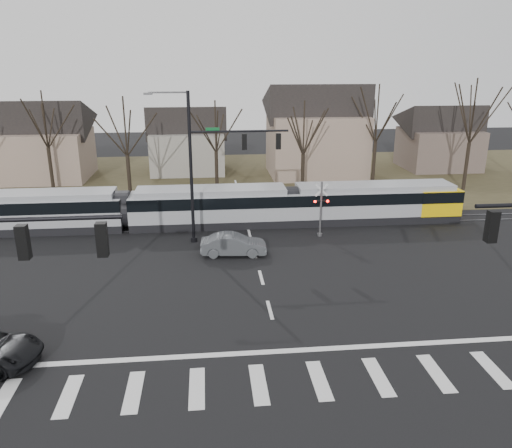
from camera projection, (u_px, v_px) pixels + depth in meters
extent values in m
plane|color=black|center=(275.00, 330.00, 23.33)|extent=(140.00, 140.00, 0.00)
cube|color=#38331E|center=(235.00, 178.00, 53.58)|extent=(140.00, 28.00, 0.01)
cube|color=silver|center=(2.00, 400.00, 18.51)|extent=(0.60, 2.60, 0.01)
cube|color=silver|center=(69.00, 396.00, 18.74)|extent=(0.60, 2.60, 0.01)
cube|color=silver|center=(134.00, 392.00, 18.97)|extent=(0.60, 2.60, 0.01)
cube|color=silver|center=(197.00, 388.00, 19.20)|extent=(0.60, 2.60, 0.01)
cube|color=silver|center=(259.00, 384.00, 19.43)|extent=(0.60, 2.60, 0.01)
cube|color=silver|center=(319.00, 380.00, 19.66)|extent=(0.60, 2.60, 0.01)
cube|color=silver|center=(378.00, 377.00, 19.89)|extent=(0.60, 2.60, 0.01)
cube|color=silver|center=(436.00, 373.00, 20.12)|extent=(0.60, 2.60, 0.01)
cube|color=silver|center=(492.00, 369.00, 20.34)|extent=(0.60, 2.60, 0.01)
cube|color=silver|center=(281.00, 351.00, 21.62)|extent=(28.00, 0.35, 0.01)
cube|color=silver|center=(270.00, 310.00, 25.22)|extent=(0.18, 2.00, 0.01)
cube|color=silver|center=(261.00, 277.00, 29.00)|extent=(0.18, 2.00, 0.01)
cube|color=silver|center=(254.00, 252.00, 32.78)|extent=(0.18, 2.00, 0.01)
cube|color=silver|center=(249.00, 233.00, 36.56)|extent=(0.18, 2.00, 0.01)
cube|color=silver|center=(245.00, 217.00, 40.34)|extent=(0.18, 2.00, 0.01)
cube|color=silver|center=(241.00, 203.00, 44.13)|extent=(0.18, 2.00, 0.01)
cube|color=silver|center=(238.00, 192.00, 47.91)|extent=(0.18, 2.00, 0.01)
cube|color=silver|center=(236.00, 182.00, 51.69)|extent=(0.18, 2.00, 0.01)
cube|color=#59595E|center=(248.00, 228.00, 37.60)|extent=(90.00, 0.12, 0.06)
cube|color=#59595E|center=(246.00, 222.00, 38.92)|extent=(90.00, 0.12, 0.06)
cube|color=gray|center=(32.00, 212.00, 36.49)|extent=(13.14, 2.83, 2.95)
cube|color=black|center=(31.00, 204.00, 36.30)|extent=(13.16, 2.87, 0.86)
cube|color=gray|center=(212.00, 207.00, 37.74)|extent=(12.13, 2.83, 2.95)
cube|color=black|center=(211.00, 199.00, 37.56)|extent=(12.15, 2.87, 0.86)
cube|color=gray|center=(374.00, 202.00, 38.95)|extent=(13.14, 2.83, 2.95)
cube|color=black|center=(374.00, 195.00, 38.76)|extent=(13.16, 2.87, 0.86)
cube|color=yellow|center=(435.00, 200.00, 39.39)|extent=(3.23, 2.89, 1.97)
imported|color=#4F5256|center=(234.00, 245.00, 32.19)|extent=(2.06, 4.43, 1.39)
cylinder|color=black|center=(8.00, 220.00, 14.45)|extent=(6.50, 0.14, 0.14)
cube|color=black|center=(23.00, 242.00, 14.70)|extent=(0.32, 0.32, 1.05)
sphere|color=#FF0C07|center=(22.00, 232.00, 14.60)|extent=(0.22, 0.22, 0.22)
cube|color=black|center=(102.00, 240.00, 14.92)|extent=(0.32, 0.32, 1.05)
sphere|color=#FF0C07|center=(101.00, 229.00, 14.82)|extent=(0.22, 0.22, 0.22)
cube|color=black|center=(492.00, 227.00, 16.09)|extent=(0.32, 0.32, 1.05)
sphere|color=#FF0C07|center=(493.00, 217.00, 15.99)|extent=(0.22, 0.22, 0.22)
cylinder|color=black|center=(191.00, 170.00, 33.18)|extent=(0.22, 0.22, 10.20)
cylinder|color=black|center=(194.00, 240.00, 34.72)|extent=(0.44, 0.44, 0.30)
cylinder|color=black|center=(239.00, 131.00, 32.71)|extent=(6.50, 0.14, 0.14)
cube|color=#0C5926|center=(213.00, 129.00, 32.50)|extent=(0.90, 0.03, 0.22)
cube|color=black|center=(244.00, 142.00, 32.96)|extent=(0.32, 0.32, 1.05)
sphere|color=#FF0C07|center=(244.00, 137.00, 32.86)|extent=(0.22, 0.22, 0.22)
cube|color=black|center=(278.00, 141.00, 33.17)|extent=(0.32, 0.32, 1.05)
sphere|color=#FF0C07|center=(278.00, 136.00, 33.07)|extent=(0.22, 0.22, 0.22)
cube|color=#59595B|center=(148.00, 94.00, 31.41)|extent=(0.55, 0.22, 0.14)
cylinder|color=#59595B|center=(321.00, 209.00, 35.28)|extent=(0.14, 0.14, 4.00)
cylinder|color=#59595B|center=(320.00, 235.00, 35.88)|extent=(0.36, 0.36, 0.20)
cube|color=silver|center=(322.00, 190.00, 34.85)|extent=(0.95, 0.04, 0.95)
cube|color=silver|center=(322.00, 190.00, 34.85)|extent=(0.95, 0.04, 0.95)
cube|color=black|center=(321.00, 201.00, 35.10)|extent=(1.00, 0.10, 0.12)
sphere|color=#FF0C07|center=(315.00, 202.00, 34.98)|extent=(0.18, 0.18, 0.18)
sphere|color=#FF0C07|center=(328.00, 201.00, 35.06)|extent=(0.18, 0.18, 0.18)
cube|color=gray|center=(45.00, 155.00, 52.79)|extent=(9.00, 8.00, 5.00)
cube|color=gray|center=(188.00, 152.00, 56.19)|extent=(8.00, 7.00, 4.50)
cube|color=gray|center=(316.00, 145.00, 54.38)|extent=(10.00, 8.00, 6.50)
cube|color=brown|center=(439.00, 149.00, 58.01)|extent=(8.00, 7.00, 4.50)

